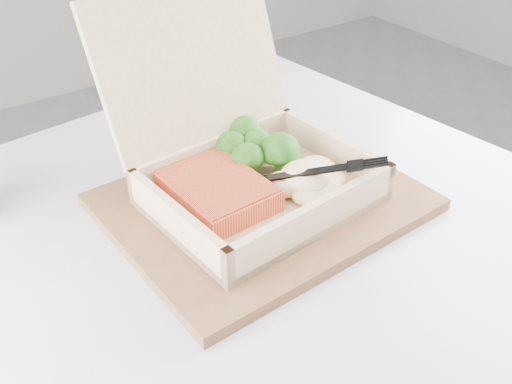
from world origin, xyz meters
TOP-DOWN VIEW (x-y plane):
  - cafe_table at (-0.32, -0.05)m, footprint 0.84×0.84m
  - serving_tray at (-0.28, -0.02)m, footprint 0.36×0.29m
  - takeout_container at (-0.29, 0.02)m, footprint 0.26×0.28m
  - salmon_fillet at (-0.34, -0.01)m, footprint 0.10×0.13m
  - broccoli_pile at (-0.25, 0.03)m, footprint 0.11×0.11m
  - mashed_potatoes at (-0.24, -0.05)m, footprint 0.10×0.09m
  - plastic_fork at (-0.27, -0.04)m, footprint 0.13×0.12m
  - receipt at (-0.31, 0.16)m, footprint 0.08×0.14m

SIDE VIEW (x-z plane):
  - cafe_table at x=-0.32m, z-range 0.17..0.89m
  - receipt at x=-0.31m, z-range 0.72..0.72m
  - serving_tray at x=-0.28m, z-range 0.72..0.73m
  - salmon_fillet at x=-0.34m, z-range 0.74..0.77m
  - mashed_potatoes at x=-0.24m, z-range 0.74..0.78m
  - broccoli_pile at x=-0.25m, z-range 0.74..0.78m
  - plastic_fork at x=-0.27m, z-range 0.76..0.79m
  - takeout_container at x=-0.29m, z-range 0.68..0.89m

